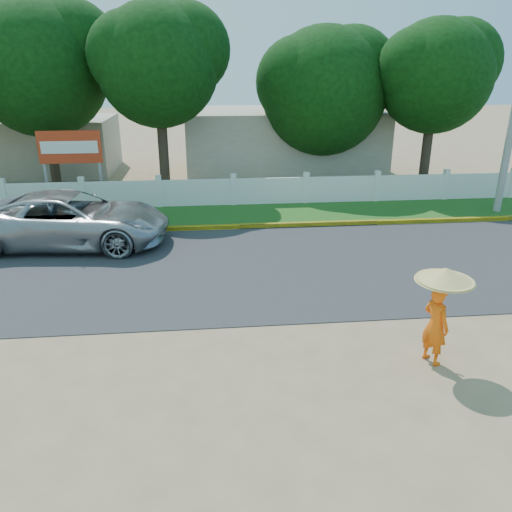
{
  "coord_description": "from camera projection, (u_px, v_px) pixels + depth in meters",
  "views": [
    {
      "loc": [
        -1.07,
        -8.72,
        5.49
      ],
      "look_at": [
        0.0,
        2.0,
        1.3
      ],
      "focal_mm": 35.0,
      "sensor_mm": 36.0,
      "label": 1
    }
  ],
  "objects": [
    {
      "name": "grass_verge",
      "position": [
        236.0,
        215.0,
        19.21
      ],
      "size": [
        60.0,
        3.5,
        0.03
      ],
      "primitive_type": "cube",
      "color": "#2D601E",
      "rests_on": "ground"
    },
    {
      "name": "ground",
      "position": [
        266.0,
        351.0,
        10.17
      ],
      "size": [
        120.0,
        120.0,
        0.0
      ],
      "primitive_type": "plane",
      "color": "#9E8460",
      "rests_on": "ground"
    },
    {
      "name": "curb",
      "position": [
        239.0,
        227.0,
        17.61
      ],
      "size": [
        40.0,
        0.18,
        0.16
      ],
      "primitive_type": "cube",
      "color": "yellow",
      "rests_on": "ground"
    },
    {
      "name": "building_near",
      "position": [
        282.0,
        141.0,
        26.57
      ],
      "size": [
        10.0,
        6.0,
        3.2
      ],
      "primitive_type": "cube",
      "color": "#B7AD99",
      "rests_on": "ground"
    },
    {
      "name": "building_far",
      "position": [
        36.0,
        145.0,
        26.36
      ],
      "size": [
        8.0,
        5.0,
        2.8
      ],
      "primitive_type": "cube",
      "color": "#B7AD99",
      "rests_on": "ground"
    },
    {
      "name": "monk_with_parasol",
      "position": [
        440.0,
        302.0,
        9.35
      ],
      "size": [
        1.09,
        1.09,
        1.98
      ],
      "color": "#FF5E0D",
      "rests_on": "ground"
    },
    {
      "name": "tree_row",
      "position": [
        185.0,
        79.0,
        21.68
      ],
      "size": [
        26.67,
        7.1,
        8.17
      ],
      "color": "#473828",
      "rests_on": "ground"
    },
    {
      "name": "vehicle",
      "position": [
        71.0,
        219.0,
        15.8
      ],
      "size": [
        6.32,
        3.34,
        1.69
      ],
      "primitive_type": "imported",
      "rotation": [
        0.0,
        0.0,
        1.48
      ],
      "color": "#A4A7AC",
      "rests_on": "ground"
    },
    {
      "name": "billboard",
      "position": [
        70.0,
        151.0,
        20.2
      ],
      "size": [
        2.5,
        0.13,
        2.95
      ],
      "color": "gray",
      "rests_on": "ground"
    },
    {
      "name": "road",
      "position": [
        247.0,
        266.0,
        14.34
      ],
      "size": [
        60.0,
        7.0,
        0.02
      ],
      "primitive_type": "cube",
      "color": "#38383A",
      "rests_on": "ground"
    },
    {
      "name": "fence",
      "position": [
        234.0,
        192.0,
        20.36
      ],
      "size": [
        40.0,
        0.1,
        1.1
      ],
      "primitive_type": "cube",
      "color": "silver",
      "rests_on": "ground"
    }
  ]
}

